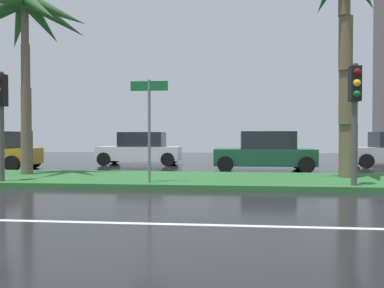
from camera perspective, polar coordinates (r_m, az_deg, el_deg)
ground_plane at (r=13.53m, az=-1.26°, el=-5.42°), size 90.00×42.00×0.10m
near_lane_divider_stripe at (r=6.72m, az=-8.56°, el=-11.79°), size 81.00×0.14×0.01m
median_strip at (r=12.53m, az=-1.81°, el=-5.38°), size 85.50×4.00×0.15m
palm_tree_mid_left at (r=15.34m, az=-23.86°, el=16.65°), size 4.74×4.90×6.73m
traffic_signal_median_left at (r=12.74m, az=-27.01°, el=5.15°), size 0.28×0.43×3.30m
traffic_signal_median_right at (r=11.31m, az=23.46°, el=5.90°), size 0.28×0.43×3.35m
street_name_sign at (r=11.03m, az=-6.50°, el=4.14°), size 1.10×0.08×3.00m
car_in_traffic_second at (r=20.10m, az=-7.82°, el=-0.77°), size 4.30×2.02×1.72m
car_in_traffic_third at (r=16.70m, az=10.95°, el=-1.17°), size 4.30×2.02×1.72m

